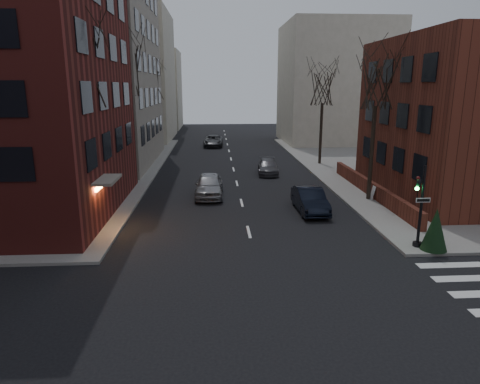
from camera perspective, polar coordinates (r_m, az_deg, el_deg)
name	(u,v)px	position (r m, az deg, el deg)	size (l,w,h in m)	color
ground	(284,377)	(12.80, 5.92, -23.34)	(160.00, 160.00, 0.00)	black
building_left_tan	(51,17)	(46.99, -23.91, 20.51)	(18.00, 18.00, 28.00)	#9F9283
building_right_brick	(477,119)	(34.40, 29.05, 8.51)	(12.00, 14.00, 11.00)	maroon
low_wall_right	(371,188)	(31.89, 17.02, 0.50)	(0.35, 16.00, 1.00)	maroon
building_distant_la	(122,77)	(66.36, -15.46, 14.58)	(14.00, 16.00, 18.00)	beige
building_distant_ra	(335,84)	(62.34, 12.53, 13.89)	(14.00, 14.00, 16.00)	beige
building_distant_lb	(153,90)	(82.79, -11.57, 13.19)	(10.00, 12.00, 14.00)	beige
traffic_signal	(419,212)	(22.16, 22.81, -2.42)	(0.76, 0.44, 4.00)	black
tree_left_a	(81,72)	(25.03, -20.38, 14.80)	(4.18, 4.18, 10.26)	#2D231C
tree_left_b	(126,71)	(36.71, -15.00, 15.34)	(4.40, 4.40, 10.80)	#2D231C
tree_left_c	(151,83)	(50.51, -11.79, 14.01)	(3.96, 3.96, 9.72)	#2D231C
tree_right_a	(377,81)	(29.98, 17.80, 13.88)	(3.96, 3.96, 9.72)	#2D231C
tree_right_b	(323,87)	(43.35, 11.00, 13.52)	(3.74, 3.74, 9.18)	#2D231C
streetlamp_near	(127,135)	(32.84, -14.80, 7.39)	(0.36, 0.36, 6.28)	black
streetlamp_far	(160,116)	(52.53, -10.62, 9.91)	(0.36, 0.36, 6.28)	black
parked_sedan	(310,200)	(27.27, 9.30, -1.05)	(1.61, 4.61, 1.52)	black
car_lane_silver	(209,185)	(30.69, -4.13, 0.90)	(1.94, 4.83, 1.64)	gray
car_lane_gray	(268,167)	(38.69, 3.74, 3.36)	(1.78, 4.37, 1.27)	#444349
car_lane_far	(213,141)	(56.53, -3.57, 6.81)	(2.40, 5.21, 1.45)	#3D3D41
sandwich_board	(375,193)	(30.74, 17.60, -0.08)	(0.42, 0.59, 0.95)	white
evergreen_shrub	(435,229)	(22.23, 24.60, -4.55)	(1.22, 1.22, 2.04)	black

